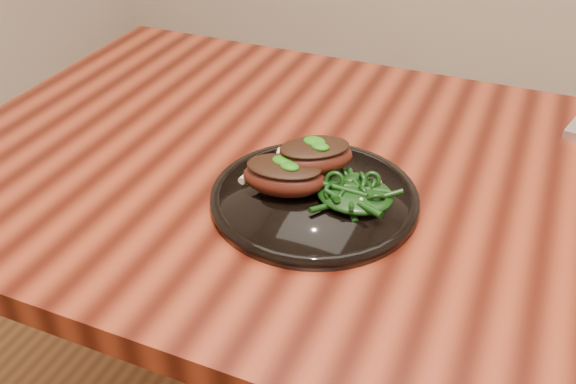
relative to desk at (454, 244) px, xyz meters
The scene contains 6 objects.
desk is the anchor object (origin of this frame).
plate 0.23m from the desk, 153.73° to the right, with size 0.28×0.28×0.02m.
lamb_chop_front 0.28m from the desk, 155.86° to the right, with size 0.12×0.09×0.05m.
lamb_chop_back 0.25m from the desk, 162.22° to the right, with size 0.13×0.12×0.05m.
herb_smear 0.25m from the desk, behind, with size 0.07×0.05×0.00m, color #104A07.
greens_heap 0.20m from the desk, 146.37° to the right, with size 0.10×0.10×0.04m.
Camera 1 is at (0.06, -0.77, 1.26)m, focal length 40.00 mm.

